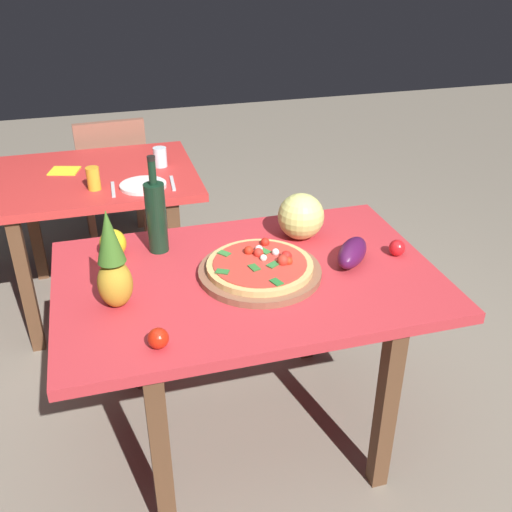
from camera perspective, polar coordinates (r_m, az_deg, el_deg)
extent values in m
plane|color=gray|center=(2.56, -0.72, -16.12)|extent=(10.00, 10.00, 0.00)
cube|color=brown|center=(2.00, -9.12, -18.69)|extent=(0.06, 0.06, 0.70)
cube|color=brown|center=(2.17, 12.38, -14.32)|extent=(0.06, 0.06, 0.70)
cube|color=brown|center=(2.59, -11.48, -6.08)|extent=(0.06, 0.06, 0.70)
cube|color=brown|center=(2.73, 5.03, -3.60)|extent=(0.06, 0.06, 0.70)
cube|color=#BD2E35|center=(2.11, -0.84, -2.25)|extent=(1.34, 0.88, 0.04)
cube|color=brown|center=(2.96, -21.21, -2.82)|extent=(0.06, 0.06, 0.70)
cube|color=brown|center=(2.95, -7.67, -1.02)|extent=(0.06, 0.06, 0.70)
cube|color=brown|center=(3.58, -20.64, 2.94)|extent=(0.06, 0.06, 0.70)
cube|color=brown|center=(3.57, -9.45, 4.44)|extent=(0.06, 0.06, 0.70)
cube|color=red|center=(3.09, -15.64, 7.21)|extent=(1.04, 0.80, 0.04)
cube|color=brown|center=(4.10, -11.27, 5.40)|extent=(0.04, 0.04, 0.41)
cube|color=brown|center=(4.08, -15.85, 4.69)|extent=(0.04, 0.04, 0.41)
cube|color=brown|center=(3.80, -10.48, 3.53)|extent=(0.04, 0.04, 0.41)
cube|color=brown|center=(3.78, -15.40, 2.76)|extent=(0.04, 0.04, 0.41)
cube|color=brown|center=(3.85, -13.63, 7.17)|extent=(0.42, 0.42, 0.04)
cube|color=brown|center=(3.61, -13.68, 9.41)|extent=(0.40, 0.06, 0.40)
cylinder|color=brown|center=(2.09, 0.37, -1.54)|extent=(0.44, 0.44, 0.02)
cylinder|color=tan|center=(2.08, 0.37, -0.98)|extent=(0.38, 0.38, 0.02)
cylinder|color=#C63B2F|center=(2.07, 0.38, -0.67)|extent=(0.33, 0.33, 0.00)
sphere|color=red|center=(2.07, 3.14, -0.50)|extent=(0.03, 0.03, 0.03)
sphere|color=red|center=(2.09, 2.93, -0.01)|extent=(0.04, 0.04, 0.04)
sphere|color=red|center=(2.06, 2.61, -0.43)|extent=(0.04, 0.04, 0.04)
sphere|color=red|center=(2.13, -0.71, 0.52)|extent=(0.03, 0.03, 0.03)
sphere|color=red|center=(2.19, 0.87, 1.33)|extent=(0.03, 0.03, 0.03)
sphere|color=red|center=(2.11, 0.24, 0.30)|extent=(0.04, 0.04, 0.04)
cube|color=#327B39|center=(2.05, 1.67, -0.83)|extent=(0.05, 0.05, 0.00)
cube|color=#2F7835|center=(2.02, -3.25, -1.49)|extent=(0.05, 0.05, 0.00)
cube|color=#39833A|center=(2.13, -3.08, 0.27)|extent=(0.05, 0.05, 0.00)
cube|color=#317732|center=(2.04, -0.18, -1.11)|extent=(0.04, 0.05, 0.00)
cube|color=#287531|center=(1.96, 1.98, -2.51)|extent=(0.04, 0.05, 0.00)
cube|color=#367F39|center=(2.14, 0.79, 0.50)|extent=(0.05, 0.05, 0.00)
sphere|color=white|center=(2.14, 0.27, 0.68)|extent=(0.03, 0.03, 0.03)
sphere|color=white|center=(2.08, 0.73, -0.19)|extent=(0.03, 0.03, 0.03)
sphere|color=silver|center=(2.12, 1.89, 0.38)|extent=(0.03, 0.03, 0.03)
cylinder|color=black|center=(2.23, -9.57, 3.62)|extent=(0.08, 0.08, 0.27)
cylinder|color=black|center=(2.16, -9.96, 7.92)|extent=(0.03, 0.03, 0.09)
cylinder|color=black|center=(2.14, -10.08, 9.24)|extent=(0.03, 0.03, 0.02)
ellipsoid|color=#BC9028|center=(1.95, -13.40, -2.60)|extent=(0.11, 0.11, 0.16)
cone|color=#3C6C23|center=(1.86, -13.99, 1.87)|extent=(0.09, 0.09, 0.18)
sphere|color=#D9DA77|center=(2.32, 4.35, 3.83)|extent=(0.18, 0.18, 0.18)
ellipsoid|color=yellow|center=(2.26, -13.61, 1.19)|extent=(0.10, 0.10, 0.11)
ellipsoid|color=#481341|center=(2.18, 9.24, 0.33)|extent=(0.20, 0.21, 0.09)
sphere|color=red|center=(2.27, 13.42, 0.77)|extent=(0.06, 0.06, 0.06)
sphere|color=red|center=(1.76, -9.39, -7.82)|extent=(0.06, 0.06, 0.06)
cylinder|color=gold|center=(2.88, -15.38, 7.21)|extent=(0.06, 0.06, 0.11)
cylinder|color=silver|center=(3.10, -9.22, 9.39)|extent=(0.07, 0.07, 0.10)
cylinder|color=white|center=(2.87, -10.81, 6.69)|extent=(0.22, 0.22, 0.02)
cube|color=silver|center=(2.87, -13.59, 6.26)|extent=(0.02, 0.18, 0.01)
cube|color=silver|center=(2.88, -8.03, 6.96)|extent=(0.03, 0.18, 0.01)
cube|color=yellow|center=(3.16, -17.97, 7.81)|extent=(0.17, 0.15, 0.01)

